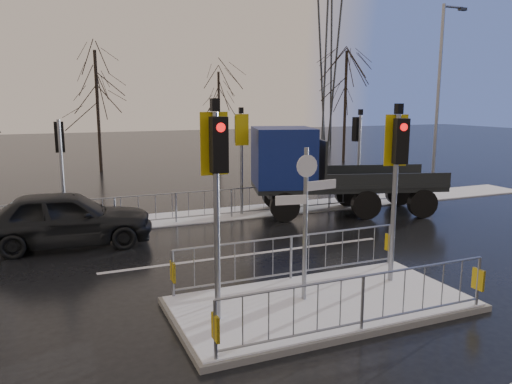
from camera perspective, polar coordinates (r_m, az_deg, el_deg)
name	(u,v)px	position (r m, az deg, el deg)	size (l,w,h in m)	color
ground	(321,307)	(10.43, 7.49, -12.90)	(120.00, 120.00, 0.00)	black
snow_verge	(200,216)	(18.00, -6.46, -2.77)	(30.00, 2.00, 0.04)	white
lane_markings	(330,313)	(10.17, 8.46, -13.54)	(8.00, 11.38, 0.01)	silver
traffic_island	(321,289)	(10.28, 7.45, -10.89)	(6.00, 3.04, 4.15)	slate
far_kerb_fixtures	(211,191)	(17.41, -5.12, 0.16)	(18.00, 0.65, 3.83)	gray
car_far_lane	(66,218)	(15.17, -20.91, -2.83)	(1.92, 4.78, 1.63)	black
flatbed_truck	(309,168)	(18.22, 6.10, 2.70)	(7.23, 4.31, 3.15)	black
tree_far_a	(97,88)	(30.37, -17.75, 11.30)	(3.75, 3.75, 7.08)	black
tree_far_b	(219,99)	(34.02, -4.27, 10.53)	(3.25, 3.25, 6.14)	black
tree_far_c	(346,85)	(34.83, 10.22, 11.98)	(4.00, 4.00, 7.55)	black
street_lamp_right	(440,94)	(22.80, 20.24, 10.51)	(1.25, 0.18, 8.00)	gray
pylon_wires	(318,16)	(44.54, 7.10, 19.31)	(70.00, 2.38, 19.97)	#2D3033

